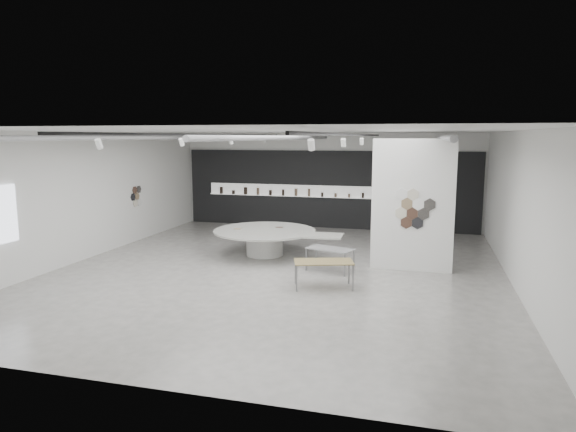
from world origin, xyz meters
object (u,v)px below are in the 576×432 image
(sample_table_stone, at_px, (330,250))
(kitchen_counter, at_px, (408,220))
(display_island, at_px, (267,239))
(partition_column, at_px, (413,205))
(sample_table_wood, at_px, (324,263))

(sample_table_stone, height_order, kitchen_counter, kitchen_counter)
(display_island, bearing_deg, kitchen_counter, 47.31)
(partition_column, bearing_deg, sample_table_wood, -130.48)
(partition_column, relative_size, sample_table_wood, 2.31)
(partition_column, xyz_separation_m, sample_table_stone, (-2.13, -0.77, -1.21))
(sample_table_wood, height_order, kitchen_counter, kitchen_counter)
(partition_column, height_order, kitchen_counter, partition_column)
(sample_table_wood, height_order, sample_table_stone, sample_table_wood)
(sample_table_stone, bearing_deg, display_island, 148.76)
(sample_table_wood, relative_size, kitchen_counter, 0.84)
(partition_column, bearing_deg, display_island, 172.34)
(kitchen_counter, bearing_deg, sample_table_wood, -108.54)
(sample_table_wood, xyz_separation_m, kitchen_counter, (1.70, 7.87, -0.11))
(display_island, bearing_deg, partition_column, -10.85)
(kitchen_counter, bearing_deg, display_island, -135.86)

